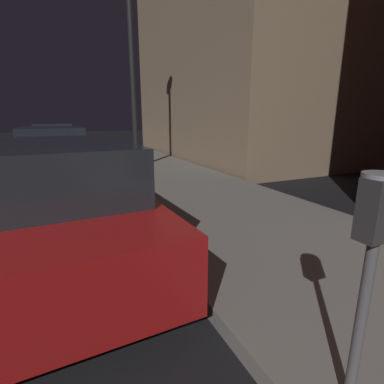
{
  "coord_description": "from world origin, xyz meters",
  "views": [
    {
      "loc": [
        2.97,
        -0.9,
        1.69
      ],
      "look_at": [
        4.0,
        1.35,
        1.06
      ],
      "focal_mm": 27.28,
      "sensor_mm": 36.0,
      "label": 1
    }
  ],
  "objects_px": {
    "car_black": "(54,140)",
    "car_blue": "(54,152)",
    "parking_meter": "(374,238)",
    "street_lamp": "(131,45)",
    "car_red": "(53,202)"
  },
  "relations": [
    {
      "from": "parking_meter",
      "to": "street_lamp",
      "type": "bearing_deg",
      "value": 83.76
    },
    {
      "from": "car_red",
      "to": "car_black",
      "type": "xyz_separation_m",
      "value": [
        -0.0,
        11.31,
        -0.02
      ]
    },
    {
      "from": "car_blue",
      "to": "car_red",
      "type": "bearing_deg",
      "value": -89.97
    },
    {
      "from": "car_red",
      "to": "car_blue",
      "type": "bearing_deg",
      "value": 90.03
    },
    {
      "from": "parking_meter",
      "to": "street_lamp",
      "type": "distance_m",
      "value": 8.75
    },
    {
      "from": "parking_meter",
      "to": "car_black",
      "type": "xyz_separation_m",
      "value": [
        -1.45,
        14.21,
        -0.43
      ]
    },
    {
      "from": "car_red",
      "to": "car_blue",
      "type": "distance_m",
      "value": 5.67
    },
    {
      "from": "parking_meter",
      "to": "car_blue",
      "type": "distance_m",
      "value": 8.7
    },
    {
      "from": "car_red",
      "to": "street_lamp",
      "type": "height_order",
      "value": "street_lamp"
    },
    {
      "from": "parking_meter",
      "to": "car_black",
      "type": "distance_m",
      "value": 14.29
    },
    {
      "from": "car_red",
      "to": "street_lamp",
      "type": "distance_m",
      "value": 6.63
    },
    {
      "from": "parking_meter",
      "to": "street_lamp",
      "type": "xyz_separation_m",
      "value": [
        0.91,
        8.31,
        2.59
      ]
    },
    {
      "from": "car_red",
      "to": "parking_meter",
      "type": "bearing_deg",
      "value": -63.42
    },
    {
      "from": "street_lamp",
      "to": "car_blue",
      "type": "bearing_deg",
      "value": 173.9
    },
    {
      "from": "car_black",
      "to": "car_blue",
      "type": "bearing_deg",
      "value": -90.0
    }
  ]
}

